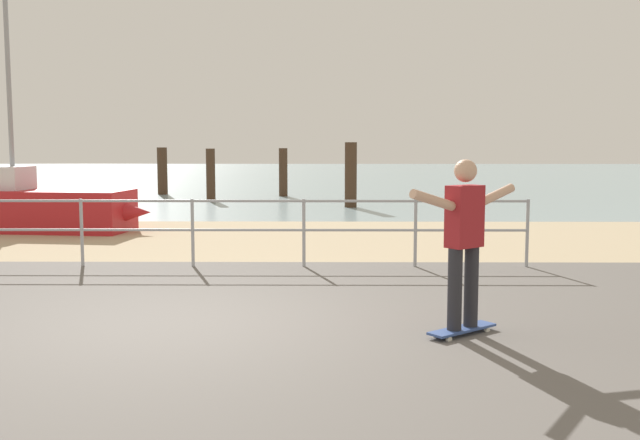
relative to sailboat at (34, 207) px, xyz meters
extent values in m
cube|color=#605B56|center=(4.76, -9.08, -0.52)|extent=(24.00, 10.00, 0.04)
cube|color=tan|center=(4.76, -1.08, -0.52)|extent=(24.00, 6.00, 0.04)
cube|color=#849EA3|center=(4.76, 26.92, -0.52)|extent=(72.00, 50.00, 0.04)
cylinder|color=#9EA0A5|center=(2.53, -4.48, 0.00)|extent=(0.05, 0.05, 1.05)
cylinder|color=#9EA0A5|center=(4.22, -4.48, 0.00)|extent=(0.05, 0.05, 1.05)
cylinder|color=#9EA0A5|center=(5.91, -4.48, 0.00)|extent=(0.05, 0.05, 1.05)
cylinder|color=#9EA0A5|center=(7.61, -4.48, 0.00)|extent=(0.05, 0.05, 1.05)
cylinder|color=#9EA0A5|center=(9.30, -4.48, 0.00)|extent=(0.05, 0.05, 1.05)
cylinder|color=#9EA0A5|center=(2.53, -4.48, 0.50)|extent=(13.54, 0.04, 0.04)
cylinder|color=#9EA0A5|center=(2.53, -4.48, 0.05)|extent=(13.54, 0.04, 0.04)
cube|color=#B21E23|center=(-0.16, 0.02, -0.07)|extent=(4.53, 1.91, 0.90)
cone|color=#B21E23|center=(2.03, -0.24, -0.07)|extent=(1.18, 0.89, 0.77)
cylinder|color=gray|center=(-0.46, 0.05, 2.62)|extent=(0.10, 0.10, 4.49)
cube|color=silver|center=(-0.75, 0.09, 0.63)|extent=(1.30, 1.04, 0.50)
cube|color=#334C8C|center=(7.59, -8.42, -0.45)|extent=(0.75, 0.66, 0.02)
cylinder|color=silver|center=(7.76, -8.19, -0.49)|extent=(0.07, 0.06, 0.06)
cylinder|color=silver|center=(7.86, -8.31, -0.49)|extent=(0.07, 0.06, 0.06)
cylinder|color=silver|center=(7.33, -8.54, -0.49)|extent=(0.07, 0.06, 0.06)
cylinder|color=silver|center=(7.43, -8.66, -0.49)|extent=(0.07, 0.06, 0.06)
cylinder|color=#26262B|center=(7.69, -8.35, -0.04)|extent=(0.14, 0.14, 0.80)
cylinder|color=#26262B|center=(7.50, -8.50, -0.04)|extent=(0.14, 0.14, 0.80)
cube|color=maroon|center=(7.59, -8.42, 0.66)|extent=(0.41, 0.38, 0.60)
sphere|color=tan|center=(7.59, -8.42, 1.10)|extent=(0.22, 0.22, 0.22)
cylinder|color=tan|center=(7.94, -8.15, 0.84)|extent=(0.49, 0.42, 0.23)
cylinder|color=tan|center=(7.25, -8.70, 0.84)|extent=(0.49, 0.42, 0.23)
cylinder|color=#422D1E|center=(0.20, 11.28, 0.35)|extent=(0.36, 0.36, 1.75)
cylinder|color=#422D1E|center=(2.46, 8.33, 0.34)|extent=(0.29, 0.29, 1.72)
cylinder|color=#422D1E|center=(4.71, 10.37, 0.34)|extent=(0.30, 0.30, 1.72)
cylinder|color=#422D1E|center=(6.96, 5.91, 0.44)|extent=(0.35, 0.35, 1.92)
camera|label=1|loc=(6.26, -15.40, 1.36)|focal=40.76mm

